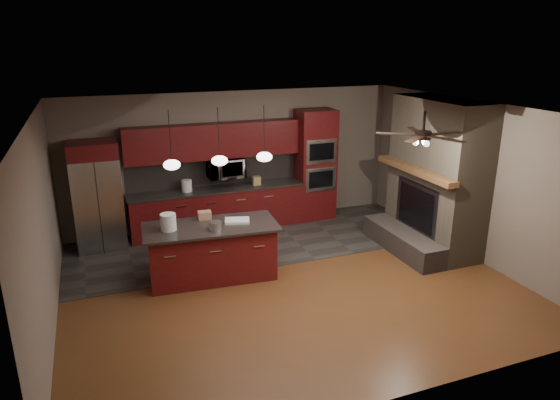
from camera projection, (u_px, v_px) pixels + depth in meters
name	position (u px, v px, depth m)	size (l,w,h in m)	color
ground	(288.00, 282.00, 8.17)	(7.00, 7.00, 0.00)	brown
ceiling	(289.00, 110.00, 7.30)	(7.00, 6.00, 0.02)	white
back_wall	(235.00, 159.00, 10.40)	(7.00, 0.02, 2.80)	#70645A
right_wall	(470.00, 179.00, 8.93)	(0.02, 6.00, 2.80)	#70645A
left_wall	(42.00, 231.00, 6.55)	(0.02, 6.00, 2.80)	#70645A
slate_tile_patch	(254.00, 242.00, 9.77)	(7.00, 2.40, 0.01)	#33312E
fireplace_column	(434.00, 181.00, 9.16)	(1.30, 2.10, 2.80)	brown
back_cabinetry	(217.00, 188.00, 10.17)	(3.59, 0.64, 2.20)	#56110F
oven_tower	(315.00, 165.00, 10.77)	(0.80, 0.63, 2.38)	#56110F
microwave	(226.00, 168.00, 10.12)	(0.73, 0.41, 0.50)	silver
refrigerator	(98.00, 196.00, 9.24)	(0.87, 0.75, 2.04)	silver
kitchen_island	(212.00, 251.00, 8.20)	(2.23, 1.16, 0.92)	#56110F
white_bucket	(168.00, 222.00, 7.83)	(0.25, 0.25, 0.27)	silver
paint_can	(215.00, 226.00, 7.86)	(0.20, 0.20, 0.13)	#B6B6BB
paint_tray	(237.00, 221.00, 8.22)	(0.40, 0.28, 0.04)	silver
cardboard_box	(205.00, 215.00, 8.32)	(0.22, 0.16, 0.14)	#996C4F
counter_bucket	(187.00, 186.00, 9.88)	(0.20, 0.20, 0.23)	silver
counter_box	(256.00, 181.00, 10.34)	(0.16, 0.13, 0.18)	#A28853
pendant_left	(172.00, 165.00, 7.62)	(0.26, 0.26, 0.92)	black
pendant_center	(220.00, 160.00, 7.88)	(0.26, 0.26, 0.92)	black
pendant_right	(264.00, 157.00, 8.13)	(0.26, 0.26, 0.92)	black
ceiling_fan	(423.00, 135.00, 7.31)	(1.27, 1.33, 0.41)	black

